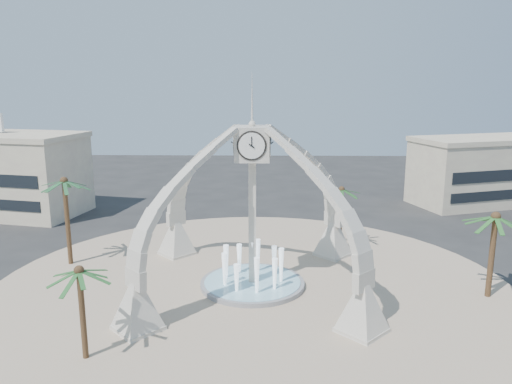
{
  "coord_description": "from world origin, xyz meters",
  "views": [
    {
      "loc": [
        1.02,
        -35.94,
        15.41
      ],
      "look_at": [
        0.23,
        2.0,
        7.02
      ],
      "focal_mm": 35.0,
      "sensor_mm": 36.0,
      "label": 1
    }
  ],
  "objects_px": {
    "clock_tower": "(252,205)",
    "palm_south": "(79,272)",
    "palm_west": "(64,182)",
    "palm_north": "(342,190)",
    "fountain": "(252,283)",
    "palm_east": "(496,218)"
  },
  "relations": [
    {
      "from": "palm_west",
      "to": "palm_north",
      "type": "height_order",
      "value": "palm_west"
    },
    {
      "from": "fountain",
      "to": "palm_west",
      "type": "xyz_separation_m",
      "value": [
        -15.85,
        4.5,
        6.93
      ]
    },
    {
      "from": "clock_tower",
      "to": "palm_east",
      "type": "height_order",
      "value": "clock_tower"
    },
    {
      "from": "palm_west",
      "to": "palm_north",
      "type": "xyz_separation_m",
      "value": [
        23.83,
        4.54,
        -1.56
      ]
    },
    {
      "from": "palm_south",
      "to": "palm_west",
      "type": "bearing_deg",
      "value": 113.96
    },
    {
      "from": "fountain",
      "to": "palm_west",
      "type": "relative_size",
      "value": 0.98
    },
    {
      "from": "palm_west",
      "to": "palm_north",
      "type": "bearing_deg",
      "value": 10.78
    },
    {
      "from": "palm_north",
      "to": "palm_south",
      "type": "relative_size",
      "value": 1.07
    },
    {
      "from": "palm_east",
      "to": "palm_west",
      "type": "bearing_deg",
      "value": 169.68
    },
    {
      "from": "palm_east",
      "to": "palm_west",
      "type": "height_order",
      "value": "palm_west"
    },
    {
      "from": "fountain",
      "to": "palm_east",
      "type": "xyz_separation_m",
      "value": [
        17.3,
        -1.54,
        5.73
      ]
    },
    {
      "from": "fountain",
      "to": "palm_south",
      "type": "distance_m",
      "value": 14.78
    },
    {
      "from": "palm_east",
      "to": "palm_south",
      "type": "xyz_separation_m",
      "value": [
        -26.52,
        -8.9,
        -0.78
      ]
    },
    {
      "from": "clock_tower",
      "to": "palm_north",
      "type": "bearing_deg",
      "value": 48.55
    },
    {
      "from": "clock_tower",
      "to": "palm_north",
      "type": "height_order",
      "value": "clock_tower"
    },
    {
      "from": "palm_west",
      "to": "palm_south",
      "type": "distance_m",
      "value": 16.47
    },
    {
      "from": "clock_tower",
      "to": "palm_south",
      "type": "relative_size",
      "value": 3.0
    },
    {
      "from": "palm_east",
      "to": "clock_tower",
      "type": "bearing_deg",
      "value": 174.91
    },
    {
      "from": "clock_tower",
      "to": "palm_north",
      "type": "xyz_separation_m",
      "value": [
        7.98,
        9.03,
        -0.84
      ]
    },
    {
      "from": "clock_tower",
      "to": "palm_east",
      "type": "distance_m",
      "value": 17.38
    },
    {
      "from": "palm_west",
      "to": "clock_tower",
      "type": "bearing_deg",
      "value": -15.84
    },
    {
      "from": "fountain",
      "to": "palm_north",
      "type": "relative_size",
      "value": 1.25
    }
  ]
}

